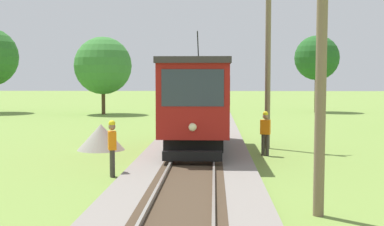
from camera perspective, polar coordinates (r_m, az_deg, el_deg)
red_tram at (r=21.30m, az=0.53°, el=1.44°), size 2.60×8.54×4.79m
utility_pole_near_tram at (r=11.72m, az=14.12°, el=7.76°), size 1.40×0.37×7.61m
utility_pole_mid at (r=22.95m, az=8.39°, el=6.25°), size 1.40×0.27×7.94m
gravel_pile at (r=22.64m, az=-10.02°, el=-2.63°), size 2.06×2.06×1.12m
track_worker at (r=16.33m, az=-8.81°, el=-3.58°), size 0.34×0.43×1.78m
second_worker at (r=20.77m, az=8.10°, el=-2.00°), size 0.43×0.34×1.78m
tree_right_near at (r=45.49m, az=-9.80°, el=5.17°), size 4.97×4.97×6.71m
tree_left_far at (r=49.44m, az=13.61°, el=5.93°), size 4.13×4.13×7.09m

